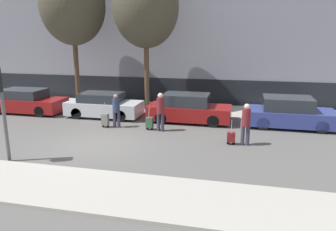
{
  "coord_description": "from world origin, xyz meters",
  "views": [
    {
      "loc": [
        5.72,
        -11.48,
        4.29
      ],
      "look_at": [
        2.61,
        1.8,
        0.95
      ],
      "focal_mm": 35.0,
      "sensor_mm": 36.0,
      "label": 1
    }
  ],
  "objects_px": {
    "parked_car_2": "(188,109)",
    "bare_tree_down_street": "(72,5)",
    "pedestrian_left": "(116,109)",
    "trolley_right": "(231,137)",
    "pedestrian_center": "(160,110)",
    "parked_car_3": "(289,113)",
    "pedestrian_right": "(246,122)",
    "bare_tree_near_crossing": "(146,7)",
    "trolley_center": "(150,122)",
    "parked_car_0": "(26,102)",
    "trolley_left": "(105,119)",
    "parked_car_1": "(104,106)"
  },
  "relations": [
    {
      "from": "pedestrian_left",
      "to": "bare_tree_near_crossing",
      "type": "distance_m",
      "value": 6.18
    },
    {
      "from": "pedestrian_center",
      "to": "trolley_center",
      "type": "distance_m",
      "value": 0.86
    },
    {
      "from": "pedestrian_right",
      "to": "bare_tree_near_crossing",
      "type": "distance_m",
      "value": 8.95
    },
    {
      "from": "parked_car_3",
      "to": "pedestrian_left",
      "type": "height_order",
      "value": "pedestrian_left"
    },
    {
      "from": "pedestrian_left",
      "to": "bare_tree_down_street",
      "type": "distance_m",
      "value": 7.51
    },
    {
      "from": "parked_car_0",
      "to": "bare_tree_near_crossing",
      "type": "height_order",
      "value": "bare_tree_near_crossing"
    },
    {
      "from": "bare_tree_near_crossing",
      "to": "bare_tree_down_street",
      "type": "distance_m",
      "value": 4.41
    },
    {
      "from": "pedestrian_left",
      "to": "trolley_right",
      "type": "xyz_separation_m",
      "value": [
        5.45,
        -1.33,
        -0.6
      ]
    },
    {
      "from": "parked_car_0",
      "to": "trolley_left",
      "type": "relative_size",
      "value": 3.57
    },
    {
      "from": "pedestrian_center",
      "to": "pedestrian_right",
      "type": "height_order",
      "value": "pedestrian_center"
    },
    {
      "from": "parked_car_0",
      "to": "trolley_left",
      "type": "bearing_deg",
      "value": -18.47
    },
    {
      "from": "parked_car_2",
      "to": "pedestrian_right",
      "type": "height_order",
      "value": "pedestrian_right"
    },
    {
      "from": "trolley_right",
      "to": "parked_car_0",
      "type": "bearing_deg",
      "value": 165.08
    },
    {
      "from": "pedestrian_left",
      "to": "pedestrian_right",
      "type": "xyz_separation_m",
      "value": [
        6.0,
        -1.28,
        0.06
      ]
    },
    {
      "from": "trolley_left",
      "to": "parked_car_3",
      "type": "bearing_deg",
      "value": 13.85
    },
    {
      "from": "trolley_center",
      "to": "pedestrian_right",
      "type": "relative_size",
      "value": 0.67
    },
    {
      "from": "trolley_left",
      "to": "bare_tree_down_street",
      "type": "bearing_deg",
      "value": 131.53
    },
    {
      "from": "parked_car_0",
      "to": "trolley_center",
      "type": "distance_m",
      "value": 8.05
    },
    {
      "from": "parked_car_2",
      "to": "bare_tree_down_street",
      "type": "height_order",
      "value": "bare_tree_down_street"
    },
    {
      "from": "parked_car_2",
      "to": "pedestrian_right",
      "type": "bearing_deg",
      "value": -47.77
    },
    {
      "from": "parked_car_1",
      "to": "parked_car_2",
      "type": "xyz_separation_m",
      "value": [
        4.63,
        0.02,
        0.05
      ]
    },
    {
      "from": "pedestrian_left",
      "to": "trolley_left",
      "type": "distance_m",
      "value": 0.76
    },
    {
      "from": "pedestrian_center",
      "to": "trolley_center",
      "type": "height_order",
      "value": "pedestrian_center"
    },
    {
      "from": "parked_car_1",
      "to": "pedestrian_left",
      "type": "bearing_deg",
      "value": -51.17
    },
    {
      "from": "pedestrian_center",
      "to": "bare_tree_near_crossing",
      "type": "bearing_deg",
      "value": 123.24
    },
    {
      "from": "parked_car_3",
      "to": "pedestrian_left",
      "type": "xyz_separation_m",
      "value": [
        -8.03,
        -1.99,
        0.24
      ]
    },
    {
      "from": "trolley_center",
      "to": "parked_car_2",
      "type": "bearing_deg",
      "value": 51.42
    },
    {
      "from": "pedestrian_center",
      "to": "trolley_center",
      "type": "relative_size",
      "value": 1.57
    },
    {
      "from": "parked_car_2",
      "to": "pedestrian_center",
      "type": "height_order",
      "value": "pedestrian_center"
    },
    {
      "from": "pedestrian_left",
      "to": "bare_tree_near_crossing",
      "type": "xyz_separation_m",
      "value": [
        0.39,
        3.76,
        4.88
      ]
    },
    {
      "from": "parked_car_0",
      "to": "trolley_center",
      "type": "relative_size",
      "value": 3.8
    },
    {
      "from": "pedestrian_right",
      "to": "trolley_left",
      "type": "bearing_deg",
      "value": 164.97
    },
    {
      "from": "trolley_center",
      "to": "bare_tree_near_crossing",
      "type": "distance_m",
      "value": 6.76
    },
    {
      "from": "parked_car_2",
      "to": "parked_car_1",
      "type": "bearing_deg",
      "value": -179.73
    },
    {
      "from": "trolley_center",
      "to": "trolley_left",
      "type": "bearing_deg",
      "value": -178.04
    },
    {
      "from": "pedestrian_center",
      "to": "pedestrian_right",
      "type": "bearing_deg",
      "value": -8.6
    },
    {
      "from": "parked_car_2",
      "to": "parked_car_3",
      "type": "height_order",
      "value": "parked_car_3"
    },
    {
      "from": "parked_car_2",
      "to": "parked_car_3",
      "type": "xyz_separation_m",
      "value": [
        4.87,
        0.15,
        0.01
      ]
    },
    {
      "from": "pedestrian_left",
      "to": "pedestrian_center",
      "type": "relative_size",
      "value": 0.91
    },
    {
      "from": "pedestrian_center",
      "to": "parked_car_2",
      "type": "bearing_deg",
      "value": 72.29
    },
    {
      "from": "parked_car_1",
      "to": "trolley_center",
      "type": "distance_m",
      "value": 3.65
    },
    {
      "from": "parked_car_0",
      "to": "parked_car_2",
      "type": "bearing_deg",
      "value": 0.47
    },
    {
      "from": "trolley_center",
      "to": "bare_tree_near_crossing",
      "type": "xyz_separation_m",
      "value": [
        -1.26,
        3.8,
        5.44
      ]
    },
    {
      "from": "parked_car_2",
      "to": "bare_tree_down_street",
      "type": "bearing_deg",
      "value": 164.74
    },
    {
      "from": "parked_car_2",
      "to": "trolley_left",
      "type": "height_order",
      "value": "parked_car_2"
    },
    {
      "from": "pedestrian_center",
      "to": "trolley_right",
      "type": "height_order",
      "value": "pedestrian_center"
    },
    {
      "from": "parked_car_1",
      "to": "pedestrian_center",
      "type": "xyz_separation_m",
      "value": [
        3.66,
        -1.95,
        0.4
      ]
    },
    {
      "from": "pedestrian_left",
      "to": "trolley_right",
      "type": "height_order",
      "value": "pedestrian_left"
    },
    {
      "from": "parked_car_1",
      "to": "pedestrian_right",
      "type": "xyz_separation_m",
      "value": [
        7.47,
        -3.11,
        0.35
      ]
    },
    {
      "from": "parked_car_0",
      "to": "bare_tree_near_crossing",
      "type": "xyz_separation_m",
      "value": [
        6.58,
        1.99,
        5.16
      ]
    }
  ]
}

